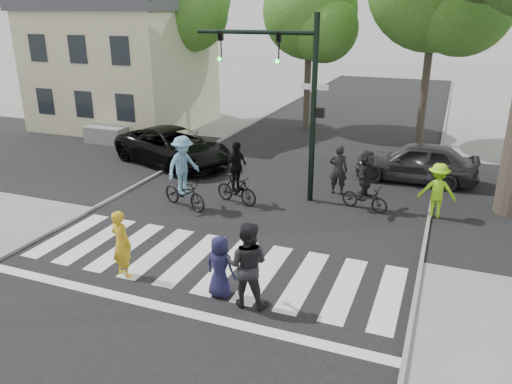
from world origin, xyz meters
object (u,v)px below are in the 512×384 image
Objects in this scene: car_suv at (174,147)px; traffic_signal at (289,82)px; pedestrian_woman at (121,244)px; cyclist_right at (366,184)px; pedestrian_adult at (247,265)px; car_grey at (416,162)px; cyclist_left at (184,177)px; pedestrian_child at (220,267)px; cyclist_mid at (236,179)px.

traffic_signal is at bearing -89.38° from car_suv.
pedestrian_woman is 7.90m from cyclist_right.
car_grey is at bearing -112.65° from pedestrian_adult.
pedestrian_woman is 0.38× the size of car_grey.
pedestrian_adult is at bearing -164.96° from pedestrian_woman.
cyclist_left reaches higher than pedestrian_woman.
pedestrian_woman is 0.31× the size of car_suv.
pedestrian_child is 0.75× the size of pedestrian_adult.
cyclist_mid reaches higher than pedestrian_child.
pedestrian_woman reaches higher than pedestrian_child.
cyclist_right is 0.36× the size of car_suv.
traffic_signal is at bearing -90.33° from pedestrian_woman.
pedestrian_child is 5.56m from cyclist_left.
pedestrian_adult reaches higher than car_grey.
cyclist_mid is at bearing -139.65° from traffic_signal.
car_suv is at bearing -82.13° from car_grey.
traffic_signal is 7.35m from pedestrian_adult.
cyclist_mid reaches higher than car_suv.
car_grey is (2.66, 10.02, -0.22)m from pedestrian_adult.
pedestrian_adult is at bearing -64.21° from cyclist_mid.
pedestrian_child is at bearing -70.03° from cyclist_mid.
pedestrian_adult is 6.09m from cyclist_left.
traffic_signal is 1.11× the size of car_suv.
car_grey reaches higher than pedestrian_child.
pedestrian_child is 10.46m from car_grey.
traffic_signal is 3.08× the size of pedestrian_adult.
pedestrian_woman is 0.71× the size of cyclist_left.
pedestrian_adult is at bearing -121.20° from car_suv.
cyclist_mid is (0.63, 5.38, 0.02)m from pedestrian_woman.
cyclist_mid is 0.48× the size of car_grey.
car_grey is (1.25, 3.56, -0.13)m from cyclist_right.
pedestrian_adult is at bearing -48.10° from cyclist_left.
cyclist_right is at bearing -109.73° from pedestrian_woman.
traffic_signal is 6.68m from car_suv.
pedestrian_child is 0.75m from pedestrian_adult.
cyclist_right is (5.47, 1.93, -0.15)m from cyclist_left.
car_grey is at bearing 70.65° from cyclist_right.
pedestrian_child is 0.74× the size of cyclist_right.
pedestrian_woman is 1.16× the size of pedestrian_child.
car_suv and car_grey have the same top height.
pedestrian_woman is 4.52m from cyclist_left.
car_grey is (9.50, 1.42, -0.00)m from car_suv.
cyclist_left is 8.68m from car_grey.
pedestrian_adult is 11.00m from car_suv.
car_suv is at bearing -45.62° from pedestrian_child.
pedestrian_woman reaches higher than car_grey.
pedestrian_adult is 0.44× the size of car_grey.
pedestrian_woman is at bearing -79.85° from cyclist_left.
pedestrian_adult reaches higher than pedestrian_child.
pedestrian_woman is 5.42m from cyclist_mid.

